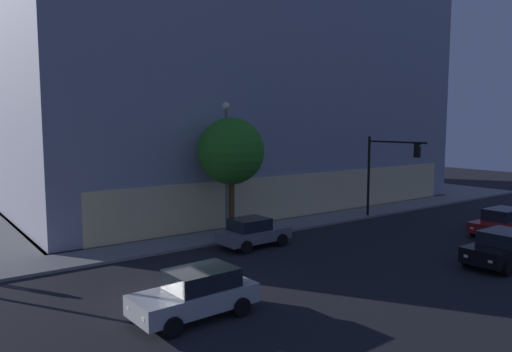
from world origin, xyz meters
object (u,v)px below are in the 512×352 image
(car_silver, at_px, (196,293))
(car_red, at_px, (501,222))
(car_black, at_px, (502,248))
(car_grey, at_px, (253,232))
(street_lamp_sidewalk, at_px, (226,152))
(sidewalk_tree, at_px, (231,152))
(traffic_light_far_corner, at_px, (387,163))
(modern_building, at_px, (200,78))

(car_silver, xyz_separation_m, car_red, (20.93, -0.03, -0.04))
(car_black, bearing_deg, car_silver, 167.58)
(car_grey, bearing_deg, car_silver, -137.58)
(street_lamp_sidewalk, height_order, sidewalk_tree, street_lamp_sidewalk)
(street_lamp_sidewalk, bearing_deg, sidewalk_tree, 9.90)
(car_red, bearing_deg, sidewalk_tree, 145.34)
(car_grey, bearing_deg, traffic_light_far_corner, 1.85)
(modern_building, relative_size, car_silver, 7.94)
(modern_building, bearing_deg, traffic_light_far_corner, -78.52)
(sidewalk_tree, distance_m, car_black, 14.92)
(sidewalk_tree, bearing_deg, car_grey, -97.38)
(car_silver, bearing_deg, street_lamp_sidewalk, 51.86)
(car_silver, height_order, car_black, car_silver)
(sidewalk_tree, height_order, car_red, sidewalk_tree)
(car_silver, bearing_deg, traffic_light_far_corner, 20.30)
(sidewalk_tree, xyz_separation_m, car_black, (7.07, -12.43, -4.23))
(car_black, bearing_deg, car_red, 26.92)
(car_silver, bearing_deg, car_grey, 42.42)
(traffic_light_far_corner, bearing_deg, sidewalk_tree, 168.86)
(modern_building, relative_size, car_red, 7.96)
(traffic_light_far_corner, distance_m, street_lamp_sidewalk, 11.94)
(modern_building, xyz_separation_m, traffic_light_far_corner, (3.81, -18.75, -6.90))
(modern_building, relative_size, street_lamp_sidewalk, 4.51)
(car_black, bearing_deg, car_grey, 126.99)
(car_silver, distance_m, car_red, 20.93)
(car_red, bearing_deg, car_silver, 179.92)
(sidewalk_tree, xyz_separation_m, car_silver, (-7.57, -9.21, -4.22))
(modern_building, height_order, car_black, modern_building)
(modern_building, distance_m, car_red, 28.29)
(sidewalk_tree, height_order, car_silver, sidewalk_tree)
(street_lamp_sidewalk, height_order, car_black, street_lamp_sidewalk)
(sidewalk_tree, relative_size, car_black, 1.69)
(car_silver, bearing_deg, car_black, -12.42)
(sidewalk_tree, relative_size, car_silver, 1.56)
(street_lamp_sidewalk, distance_m, car_black, 15.04)
(car_black, bearing_deg, traffic_light_far_corner, 67.43)
(car_grey, xyz_separation_m, car_red, (13.70, -6.64, -0.00))
(car_grey, distance_m, car_red, 15.22)
(traffic_light_far_corner, bearing_deg, street_lamp_sidewalk, 169.55)
(car_grey, relative_size, car_black, 1.00)
(modern_building, xyz_separation_m, street_lamp_sidewalk, (-7.89, -16.59, -5.87))
(traffic_light_far_corner, relative_size, car_silver, 1.28)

